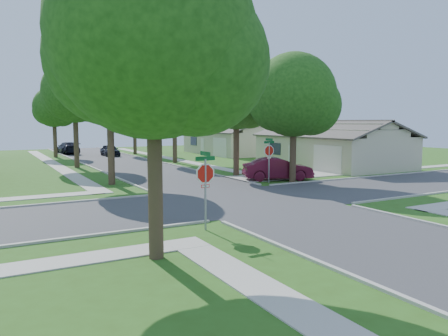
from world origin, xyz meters
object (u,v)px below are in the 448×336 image
car_curb_east (110,150)px  house_ne_near (331,150)px  tree_sw_corner (155,45)px  tree_w_mid (75,94)px  tree_e_mid (175,99)px  tree_ne_corner (294,99)px  tree_e_far (135,106)px  stop_sign_ne (269,153)px  car_driveway (278,169)px  stop_sign_sw (205,177)px  car_curb_west (68,148)px  house_ne_far (233,142)px  tree_w_far (54,109)px  tree_w_near (110,90)px  tree_e_near (237,100)px

car_curb_east → house_ne_near: bearing=-56.3°
tree_sw_corner → tree_w_mid: bearing=84.3°
house_ne_near → tree_e_mid: bearing=138.3°
house_ne_near → tree_ne_corner: bearing=-144.8°
tree_e_mid → tree_e_far: tree_e_mid is taller
stop_sign_ne → tree_e_mid: bearing=89.8°
stop_sign_ne → tree_w_mid: 19.31m
tree_e_mid → car_driveway: (1.24, -15.51, -5.46)m
stop_sign_ne → car_driveway: (1.30, 0.80, -1.24)m
tree_e_far → tree_w_mid: tree_w_mid is taller
stop_sign_sw → stop_sign_ne: size_ratio=1.00×
stop_sign_sw → tree_e_mid: bearing=69.8°
tree_e_mid → car_curb_west: tree_e_mid is taller
house_ne_near → car_curb_east: size_ratio=3.36×
tree_sw_corner → house_ne_near: (23.43, 17.99, -4.75)m
tree_e_mid → house_ne_far: (11.23, 7.99, -4.74)m
stop_sign_ne → tree_sw_corner: (-12.14, -11.69, 4.23)m
tree_w_mid → house_ne_near: (20.63, -10.01, -4.97)m
car_curb_west → tree_w_far: bearing=61.7°
tree_e_far → car_driveway: (1.25, -28.51, -5.19)m
tree_e_mid → car_driveway: size_ratio=1.92×
tree_e_mid → stop_sign_sw: bearing=-110.2°
stop_sign_sw → house_ne_far: size_ratio=0.22×
tree_e_mid → car_driveway: tree_e_mid is taller
tree_e_mid → tree_w_near: tree_e_mid is taller
stop_sign_sw → tree_sw_corner: 5.54m
tree_e_far → house_ne_near: tree_e_far is taller
house_ne_far → car_driveway: 25.54m
tree_w_near → tree_w_far: 25.01m
tree_e_far → car_curb_east: size_ratio=2.15×
tree_w_far → stop_sign_ne: bearing=-72.3°
tree_e_near → tree_w_far: (-9.40, 25.00, -0.14)m
house_ne_far → car_curb_west: size_ratio=2.61×
stop_sign_ne → car_driveway: 1.97m
tree_w_near → tree_sw_corner: size_ratio=0.94×
tree_e_near → tree_w_far: 26.71m
stop_sign_sw → tree_w_mid: size_ratio=0.31×
stop_sign_ne → tree_ne_corner: size_ratio=0.34×
tree_w_far → tree_ne_corner: size_ratio=0.93×
tree_e_mid → tree_w_near: 15.25m
tree_sw_corner → stop_sign_sw: bearing=40.0°
stop_sign_ne → tree_sw_corner: size_ratio=0.31×
tree_ne_corner → tree_w_mid: bearing=123.2°
tree_w_mid → car_curb_east: bearing=63.2°
stop_sign_ne → tree_w_near: 11.07m
tree_ne_corner → car_curb_east: size_ratio=2.14×
house_ne_near → car_curb_west: size_ratio=2.61×
stop_sign_ne → car_curb_west: bearing=102.1°
tree_w_near → car_curb_west: (2.05, 29.58, -5.36)m
stop_sign_sw → car_driveway: size_ratio=0.62×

